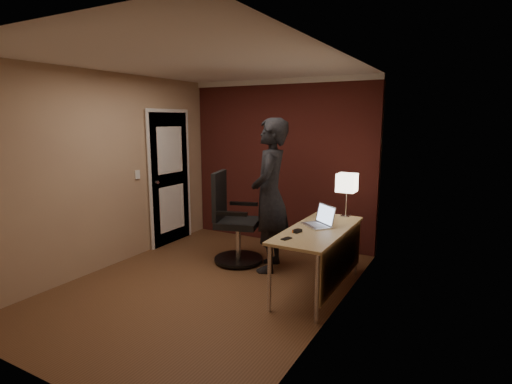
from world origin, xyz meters
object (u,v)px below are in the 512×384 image
Objects in this scene: desk at (325,241)px; desk_lamp at (347,183)px; phone at (286,239)px; mouse at (297,231)px; person at (270,196)px; office_chair at (233,224)px; laptop at (321,220)px.

desk_lamp is (0.03, 0.66, 0.55)m from desk.
mouse is at bearing 104.68° from phone.
person reaches higher than desk_lamp.
person reaches higher than phone.
person is at bearing 140.58° from phone.
desk_lamp is 1.59m from office_chair.
desk is 0.59m from phone.
desk_lamp is 5.35× the size of mouse.
person is at bearing 2.30° from office_chair.
person is at bearing -161.03° from desk_lamp.
desk is 1.25× the size of office_chair.
desk_lamp reaches higher than laptop.
phone is at bearing -100.84° from laptop.
phone is (-0.22, -0.53, 0.13)m from desk.
laptop is (-0.13, -0.54, -0.35)m from desk_lamp.
mouse is at bearing -26.66° from office_chair.
phone reaches higher than desk.
desk_lamp is 1.29m from phone.
laptop is 3.65× the size of phone.
office_chair is 0.62× the size of person.
desk_lamp reaches higher than phone.
desk is at bearing -53.65° from laptop.
laptop is 0.67m from phone.
laptop is 0.22× the size of person.
laptop is (-0.09, 0.13, 0.19)m from desk.
laptop is at bearing -103.20° from desk_lamp.
phone is (-0.25, -1.19, -0.41)m from desk_lamp.
person is (-0.64, 0.62, 0.22)m from mouse.
desk_lamp is 0.28× the size of person.
phone is (-0.13, -0.65, -0.06)m from laptop.
person reaches higher than laptop.
desk_lamp is at bearing 92.47° from person.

